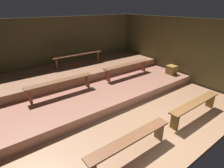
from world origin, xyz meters
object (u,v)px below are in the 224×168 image
Objects in this scene: bench_lower_left at (61,83)px; bench_middle_center at (78,56)px; bench_floor_left at (131,142)px; bench_lower_right at (127,66)px; bench_floor_right at (195,105)px; wooden_crate_lower at (171,70)px.

bench_middle_center is at bearing 48.54° from bench_lower_left.
bench_middle_center reaches higher than bench_lower_left.
bench_floor_left is 0.96× the size of bench_lower_right.
bench_floor_right is at bearing -76.70° from bench_middle_center.
bench_lower_right is at bearing 0.00° from bench_lower_left.
wooden_crate_lower reaches higher than bench_floor_left.
bench_lower_left is 6.20× the size of wooden_crate_lower.
bench_floor_right is 2.83m from bench_lower_right.
wooden_crate_lower is (1.66, 1.93, 0.07)m from bench_floor_right.
bench_lower_right is at bearing 149.25° from wooden_crate_lower.
bench_middle_center is (1.19, 4.36, 0.52)m from bench_floor_left.
bench_floor_left is 4.55m from bench_middle_center.
bench_middle_center is 6.30× the size of wooden_crate_lower.
bench_floor_left is at bearing -105.27° from bench_middle_center.
wooden_crate_lower is (4.05, -0.88, -0.19)m from bench_lower_left.
bench_floor_right is 4.51m from bench_middle_center.
wooden_crate_lower is at bearing -30.75° from bench_lower_right.
bench_lower_left is (-2.39, 2.82, 0.26)m from bench_floor_right.
wooden_crate_lower is (1.49, -0.88, -0.19)m from bench_lower_right.
bench_floor_right is 0.95× the size of bench_middle_center.
bench_floor_left is 4.33m from wooden_crate_lower.
bench_middle_center is (-1.03, 4.36, 0.52)m from bench_floor_right.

